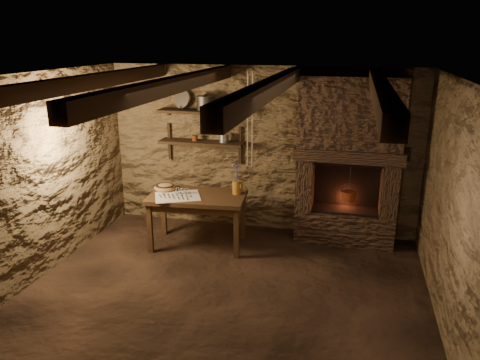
% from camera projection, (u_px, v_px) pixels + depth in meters
% --- Properties ---
extents(floor, '(4.50, 4.50, 0.00)m').
position_uv_depth(floor, '(224.00, 293.00, 5.29)').
color(floor, black).
rests_on(floor, ground).
extents(back_wall, '(4.50, 0.04, 2.40)m').
position_uv_depth(back_wall, '(261.00, 150.00, 6.79)').
color(back_wall, '#4E3B24').
rests_on(back_wall, floor).
extents(front_wall, '(4.50, 0.04, 2.40)m').
position_uv_depth(front_wall, '(141.00, 286.00, 3.08)').
color(front_wall, '#4E3B24').
rests_on(front_wall, floor).
extents(left_wall, '(0.04, 4.00, 2.40)m').
position_uv_depth(left_wall, '(38.00, 178.00, 5.45)').
color(left_wall, '#4E3B24').
rests_on(left_wall, floor).
extents(right_wall, '(0.04, 4.00, 2.40)m').
position_uv_depth(right_wall, '(452.00, 210.00, 4.42)').
color(right_wall, '#4E3B24').
rests_on(right_wall, floor).
extents(ceiling, '(4.50, 4.00, 0.04)m').
position_uv_depth(ceiling, '(222.00, 76.00, 4.59)').
color(ceiling, black).
rests_on(ceiling, back_wall).
extents(beam_far_left, '(0.14, 3.95, 0.16)m').
position_uv_depth(beam_far_left, '(86.00, 82.00, 4.95)').
color(beam_far_left, black).
rests_on(beam_far_left, ceiling).
extents(beam_mid_left, '(0.14, 3.95, 0.16)m').
position_uv_depth(beam_mid_left, '(175.00, 84.00, 4.73)').
color(beam_mid_left, black).
rests_on(beam_mid_left, ceiling).
extents(beam_mid_right, '(0.14, 3.95, 0.16)m').
position_uv_depth(beam_mid_right, '(272.00, 87.00, 4.50)').
color(beam_mid_right, black).
rests_on(beam_mid_right, ceiling).
extents(beam_far_right, '(0.14, 3.95, 0.16)m').
position_uv_depth(beam_far_right, '(380.00, 90.00, 4.27)').
color(beam_far_right, black).
rests_on(beam_far_right, ceiling).
extents(shelf_lower, '(1.25, 0.30, 0.04)m').
position_uv_depth(shelf_lower, '(201.00, 142.00, 6.81)').
color(shelf_lower, black).
rests_on(shelf_lower, back_wall).
extents(shelf_upper, '(1.25, 0.30, 0.04)m').
position_uv_depth(shelf_upper, '(201.00, 112.00, 6.68)').
color(shelf_upper, black).
rests_on(shelf_upper, back_wall).
extents(hearth, '(1.43, 0.51, 2.30)m').
position_uv_depth(hearth, '(348.00, 157.00, 6.29)').
color(hearth, '#3B281D').
rests_on(hearth, floor).
extents(work_table, '(1.35, 0.86, 0.74)m').
position_uv_depth(work_table, '(198.00, 218.00, 6.39)').
color(work_table, '#362313').
rests_on(work_table, floor).
extents(linen_cloth, '(0.73, 0.67, 0.01)m').
position_uv_depth(linen_cloth, '(178.00, 196.00, 6.21)').
color(linen_cloth, silver).
rests_on(linen_cloth, work_table).
extents(pewter_cutlery_row, '(0.52, 0.38, 0.01)m').
position_uv_depth(pewter_cutlery_row, '(177.00, 196.00, 6.19)').
color(pewter_cutlery_row, gray).
rests_on(pewter_cutlery_row, linen_cloth).
extents(drinking_glasses, '(0.19, 0.06, 0.08)m').
position_uv_depth(drinking_glasses, '(182.00, 191.00, 6.30)').
color(drinking_glasses, white).
rests_on(drinking_glasses, linen_cloth).
extents(stoneware_jug, '(0.14, 0.14, 0.42)m').
position_uv_depth(stoneware_jug, '(237.00, 181.00, 6.28)').
color(stoneware_jug, '#AC7221').
rests_on(stoneware_jug, work_table).
extents(wooden_bowl, '(0.36, 0.36, 0.11)m').
position_uv_depth(wooden_bowl, '(165.00, 188.00, 6.48)').
color(wooden_bowl, '#A37C46').
rests_on(wooden_bowl, work_table).
extents(iron_stockpot, '(0.25, 0.25, 0.19)m').
position_uv_depth(iron_stockpot, '(206.00, 104.00, 6.63)').
color(iron_stockpot, '#312E2B').
rests_on(iron_stockpot, shelf_upper).
extents(tin_pan, '(0.30, 0.20, 0.27)m').
position_uv_depth(tin_pan, '(182.00, 99.00, 6.80)').
color(tin_pan, '#A8A8A2').
rests_on(tin_pan, shelf_upper).
extents(small_kettle, '(0.22, 0.19, 0.19)m').
position_uv_depth(small_kettle, '(224.00, 138.00, 6.71)').
color(small_kettle, '#A8A8A2').
rests_on(small_kettle, shelf_lower).
extents(rusty_tin, '(0.10, 0.10, 0.08)m').
position_uv_depth(rusty_tin, '(195.00, 138.00, 6.81)').
color(rusty_tin, '#612B13').
rests_on(rusty_tin, shelf_lower).
extents(red_pot, '(0.24, 0.24, 0.54)m').
position_uv_depth(red_pot, '(349.00, 195.00, 6.39)').
color(red_pot, maroon).
rests_on(red_pot, hearth).
extents(hanging_ropes, '(0.08, 0.08, 1.20)m').
position_uv_depth(hanging_ropes, '(250.00, 120.00, 5.72)').
color(hanging_ropes, tan).
rests_on(hanging_ropes, ceiling).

